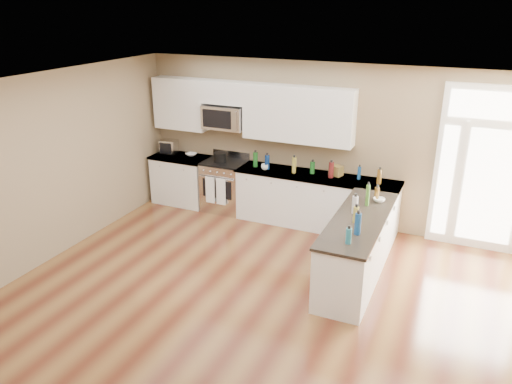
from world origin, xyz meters
TOP-DOWN VIEW (x-y plane):
  - ground at (0.00, 0.00)m, footprint 8.00×8.00m
  - room_shell at (0.00, 0.00)m, footprint 8.00×8.00m
  - back_cabinet_left at (-2.87, 3.69)m, footprint 1.10×0.66m
  - back_cabinet_right at (-0.16, 3.69)m, footprint 2.85×0.66m
  - peninsula_cabinet at (0.93, 2.24)m, footprint 0.69×2.32m
  - upper_cabinet_left at (-2.88, 3.83)m, footprint 1.04×0.33m
  - upper_cabinet_right at (-0.57, 3.83)m, footprint 1.94×0.33m
  - upper_cabinet_short at (-1.95, 3.83)m, footprint 0.82×0.33m
  - microwave at (-1.95, 3.80)m, footprint 0.78×0.41m
  - entry_door at (2.55, 3.95)m, footprint 1.70×0.10m
  - kitchen_range at (-1.93, 3.69)m, footprint 0.76×0.68m
  - stockpot at (-2.01, 3.67)m, footprint 0.32×0.32m
  - toaster_oven at (-3.17, 3.77)m, footprint 0.33×0.27m
  - cardboard_box at (0.15, 3.82)m, footprint 0.25×0.21m
  - bowl_left at (-2.70, 3.80)m, footprint 0.23×0.23m
  - bowl_peninsula at (1.06, 2.92)m, footprint 0.19×0.19m
  - cup_counter at (-1.08, 3.60)m, footprint 0.14×0.14m
  - counter_bottles at (0.22, 3.01)m, footprint 2.40×2.45m

SIDE VIEW (x-z plane):
  - ground at x=0.00m, z-range 0.00..0.00m
  - peninsula_cabinet at x=0.93m, z-range -0.04..0.90m
  - back_cabinet_right at x=-0.16m, z-range -0.03..0.91m
  - back_cabinet_left at x=-2.87m, z-range -0.03..0.91m
  - kitchen_range at x=-1.93m, z-range -0.06..1.02m
  - bowl_left at x=-2.70m, z-range 0.94..0.99m
  - bowl_peninsula at x=1.06m, z-range 0.94..0.99m
  - cup_counter at x=-1.08m, z-range 0.94..1.04m
  - cardboard_box at x=0.15m, z-range 0.94..1.11m
  - stockpot at x=-2.01m, z-range 0.95..1.13m
  - counter_bottles at x=0.22m, z-range 0.91..1.23m
  - toaster_oven at x=-3.17m, z-range 0.94..1.21m
  - entry_door at x=2.55m, z-range 0.00..2.60m
  - room_shell at x=0.00m, z-range -2.29..5.71m
  - microwave at x=-1.95m, z-range 1.55..1.97m
  - upper_cabinet_left at x=-2.88m, z-range 1.45..2.40m
  - upper_cabinet_right at x=-0.57m, z-range 1.45..2.40m
  - upper_cabinet_short at x=-1.95m, z-range 2.00..2.40m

